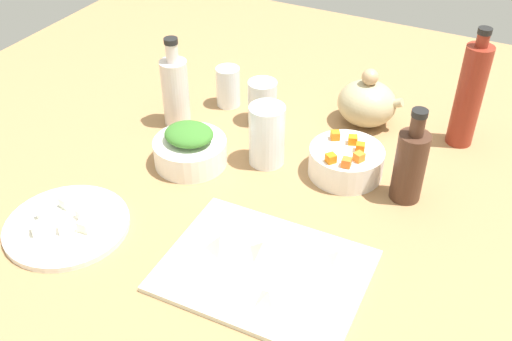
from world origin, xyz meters
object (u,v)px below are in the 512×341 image
Objects in this scene: bowl_greens at (190,152)px; bowl_carrots at (346,162)px; bottle_2 at (469,95)px; drinking_glass_0 at (228,87)px; bottle_1 at (410,164)px; teapot at (367,103)px; bottle_0 at (175,90)px; cutting_board at (264,271)px; plate_tofu at (67,226)px; drinking_glass_2 at (267,135)px; drinking_glass_1 at (262,102)px.

bowl_carrots reaches higher than bowl_greens.
bottle_2 reaches higher than drinking_glass_0.
bottle_1 is (44.03, 9.33, 5.27)cm from bowl_greens.
teapot is 44.26cm from bottle_0.
bottle_2 is at bearing 19.51° from bottle_0.
cutting_board is 2.24× the size of teapot.
teapot is (-0.11, 53.96, 4.97)cm from cutting_board.
plate_tofu is 0.85× the size of bottle_2.
drinking_glass_0 is at bearing -170.70° from bottle_2.
bottle_2 is (59.09, 62.31, 11.51)cm from plate_tofu.
drinking_glass_2 reaches higher than cutting_board.
bowl_carrots is 30.88cm from bottle_2.
bowl_greens is 0.57× the size of bottle_2.
plate_tofu is at bearing -170.24° from cutting_board.
bowl_greens is 1.01× the size of bowl_carrots.
cutting_board is 2.22× the size of bowl_carrots.
plate_tofu is 53.82cm from drinking_glass_0.
bowl_greens is at bearing -168.03° from bottle_1.
bowl_carrots is (40.32, 39.54, 2.41)cm from plate_tofu.
bowl_greens is at bearing -145.54° from bottle_2.
drinking_glass_1 is at bearing -154.90° from teapot.
teapot reaches higher than drinking_glass_2.
drinking_glass_2 is (18.95, -17.39, 1.79)cm from drinking_glass_0.
teapot is 22.48cm from bottle_2.
drinking_glass_2 reaches higher than bowl_greens.
drinking_glass_0 is at bearing 100.56° from bowl_greens.
bottle_0 reaches higher than bowl_carrots.
cutting_board is 60.85cm from bottle_2.
bottle_0 reaches higher than drinking_glass_1.
bottle_0 is at bearing 178.38° from bowl_carrots.
bowl_carrots is at bearing 85.63° from cutting_board.
drinking_glass_2 is (-14.02, 29.54, 6.23)cm from cutting_board.
drinking_glass_1 is at bearing 161.62° from bottle_1.
bowl_carrots is 38.16cm from drinking_glass_0.
bottle_1 is at bearing -18.38° from drinking_glass_1.
teapot is at bearing 26.55° from bottle_0.
bottle_2 is (5.54, 24.68, 4.07)cm from bottle_1.
cutting_board is 33.28cm from drinking_glass_2.
plate_tofu is at bearing -107.41° from drinking_glass_1.
cutting_board is at bearing -40.84° from bottle_0.
drinking_glass_0 is at bearing -167.90° from teapot.
bowl_carrots is (30.81, 11.24, 0.24)cm from bowl_greens.
bowl_carrots is at bearing 44.44° from plate_tofu.
bottle_2 is (60.89, 21.58, 3.47)cm from bottle_0.
drinking_glass_0 is at bearing 125.09° from cutting_board.
teapot is 1.47× the size of drinking_glass_1.
drinking_glass_2 is (-35.31, -26.27, -5.37)cm from bottle_2.
drinking_glass_0 reaches higher than bowl_greens.
bottle_1 reaches higher than bowl_greens.
cutting_board is 2.53× the size of drinking_glass_2.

